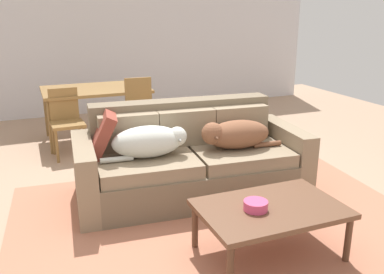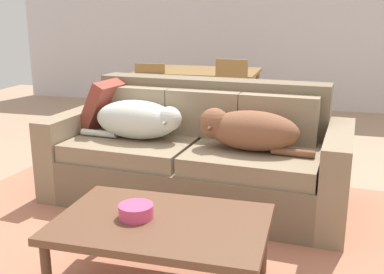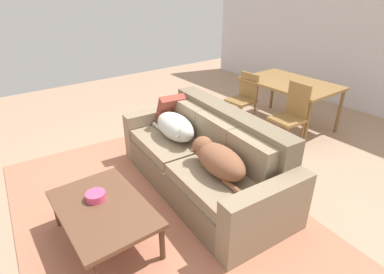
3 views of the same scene
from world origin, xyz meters
The scene contains 12 objects.
ground_plane centered at (0.00, 0.00, 0.00)m, with size 10.00×10.00×0.00m, color tan.
back_partition centered at (0.00, 4.00, 1.35)m, with size 8.00×0.12×2.70m, color silver.
area_rug centered at (0.03, -0.59, 0.01)m, with size 3.59×2.64×0.01m, color #B97155.
couch centered at (0.03, 0.12, 0.35)m, with size 2.34×1.16×0.91m.
dog_on_left_cushion centered at (-0.41, 0.01, 0.64)m, with size 0.83×0.39×0.30m.
dog_on_right_cushion centered at (0.44, -0.07, 0.63)m, with size 0.82×0.38×0.29m.
throw_pillow_by_left_arm centered at (-0.81, 0.25, 0.68)m, with size 0.10×0.44×0.44m, color brown.
coffee_table centered at (0.17, -1.18, 0.37)m, with size 1.08×0.71×0.41m.
bowl_on_coffee_table centered at (0.04, -1.18, 0.45)m, with size 0.18×0.18×0.07m, color #EA4C7F.
dining_table centered at (-0.52, 2.32, 0.69)m, with size 1.45×0.95×0.75m.
dining_chair_near_left centered at (-1.00, 1.77, 0.48)m, with size 0.42×0.42×0.86m.
dining_chair_near_right centered at (-0.04, 1.74, 0.51)m, with size 0.42×0.42×0.94m.
Camera 1 is at (-1.43, -3.57, 1.83)m, focal length 39.03 mm.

